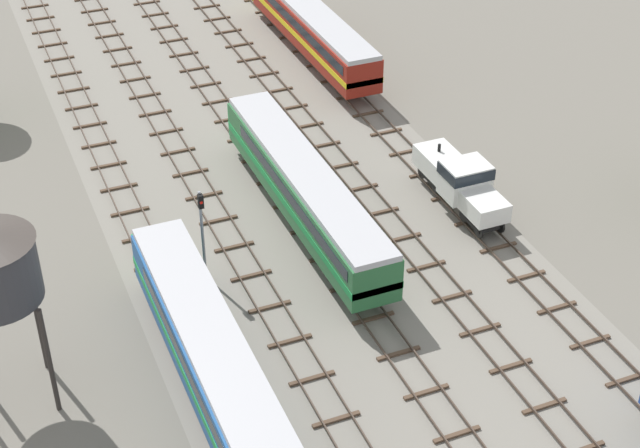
{
  "coord_description": "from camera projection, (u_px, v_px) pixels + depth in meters",
  "views": [
    {
      "loc": [
        -17.99,
        1.71,
        33.41
      ],
      "look_at": [
        0.0,
        44.82,
        1.5
      ],
      "focal_mm": 55.0,
      "sensor_mm": 36.0,
      "label": 1
    }
  ],
  "objects": [
    {
      "name": "shunter_loco_centre_right_mid",
      "position": [
        461.0,
        180.0,
        59.58
      ],
      "size": [
        2.74,
        8.46,
        3.1
      ],
      "color": "white",
      "rests_on": "ground"
    },
    {
      "name": "track_left",
      "position": [
        184.0,
        161.0,
        65.11
      ],
      "size": [
        2.4,
        126.0,
        0.29
      ],
      "color": "#47382D",
      "rests_on": "ground"
    },
    {
      "name": "track_centre_left",
      "position": [
        251.0,
        147.0,
        66.62
      ],
      "size": [
        2.4,
        126.0,
        0.29
      ],
      "color": "#47382D",
      "rests_on": "ground"
    },
    {
      "name": "track_far_left",
      "position": [
        113.0,
        175.0,
        63.6
      ],
      "size": [
        2.4,
        126.0,
        0.29
      ],
      "color": "#47382D",
      "rests_on": "ground"
    },
    {
      "name": "signal_post_nearest",
      "position": [
        202.0,
        225.0,
        52.72
      ],
      "size": [
        0.28,
        0.47,
        5.72
      ],
      "color": "gray",
      "rests_on": "ground"
    },
    {
      "name": "ballast_bed",
      "position": [
        256.0,
        156.0,
        65.93
      ],
      "size": [
        22.95,
        176.0,
        0.01
      ],
      "primitive_type": "cube",
      "color": "gray",
      "rests_on": "ground"
    },
    {
      "name": "diesel_railcar_far_left_near",
      "position": [
        215.0,
        363.0,
        45.19
      ],
      "size": [
        2.96,
        20.5,
        3.8
      ],
      "color": "#194C8C",
      "rests_on": "ground"
    },
    {
      "name": "diesel_railcar_centre_right_far",
      "position": [
        312.0,
        27.0,
        77.5
      ],
      "size": [
        2.96,
        20.5,
        3.8
      ],
      "color": "maroon",
      "rests_on": "ground"
    },
    {
      "name": "track_centre_right",
      "position": [
        377.0,
        122.0,
        69.63
      ],
      "size": [
        2.4,
        126.0,
        0.29
      ],
      "color": "#47382D",
      "rests_on": "ground"
    },
    {
      "name": "diesel_railcar_centre_left_midfar",
      "position": [
        305.0,
        189.0,
        57.67
      ],
      "size": [
        2.96,
        20.5,
        3.8
      ],
      "color": "#286638",
      "rests_on": "ground"
    },
    {
      "name": "track_centre",
      "position": [
        315.0,
        134.0,
        68.12
      ],
      "size": [
        2.4,
        126.0,
        0.29
      ],
      "color": "#47382D",
      "rests_on": "ground"
    },
    {
      "name": "ground_plane",
      "position": [
        256.0,
        156.0,
        65.93
      ],
      "size": [
        480.0,
        480.0,
        0.0
      ],
      "primitive_type": "plane",
      "color": "slate"
    }
  ]
}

